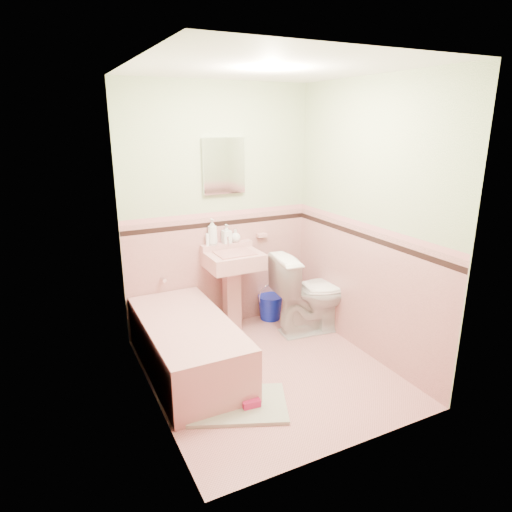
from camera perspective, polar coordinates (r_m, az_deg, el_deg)
name	(u,v)px	position (r m, az deg, el deg)	size (l,w,h in m)	color
floor	(268,371)	(4.10, 1.60, -14.45)	(2.20, 2.20, 0.00)	tan
ceiling	(271,67)	(3.52, 1.96, 22.91)	(2.20, 2.20, 0.00)	white
wall_back	(219,211)	(4.59, -4.74, 5.76)	(2.50, 2.50, 0.00)	#EEE5C2
wall_front	(357,275)	(2.73, 12.69, -2.35)	(2.50, 2.50, 0.00)	#EEE5C2
wall_left	(146,250)	(3.27, -13.88, 0.80)	(2.50, 2.50, 0.00)	#EEE5C2
wall_right	(368,222)	(4.16, 14.04, 4.17)	(2.50, 2.50, 0.00)	#EEE5C2
wainscot_back	(221,272)	(4.74, -4.50, -1.99)	(2.00, 2.00, 0.00)	tan
wainscot_front	(349,370)	(3.01, 11.74, -14.05)	(2.00, 2.00, 0.00)	tan
wainscot_left	(154,332)	(3.51, -12.93, -9.44)	(2.20, 2.20, 0.00)	tan
wainscot_right	(362,290)	(4.34, 13.31, -4.24)	(2.20, 2.20, 0.00)	tan
accent_back	(220,224)	(4.60, -4.62, 4.13)	(2.00, 2.00, 0.00)	black
accent_front	(353,294)	(2.79, 12.29, -4.77)	(2.00, 2.00, 0.00)	black
accent_left	(150,267)	(3.31, -13.42, -1.32)	(2.20, 2.20, 0.00)	black
accent_right	(365,237)	(4.18, 13.72, 2.42)	(2.20, 2.20, 0.00)	black
cap_back	(220,214)	(4.57, -4.65, 5.35)	(2.00, 2.00, 0.00)	tan
cap_front	(354,279)	(2.75, 12.42, -2.83)	(2.00, 2.00, 0.00)	tan
cap_left	(149,253)	(3.29, -13.54, 0.33)	(2.20, 2.20, 0.00)	tan
cap_right	(366,226)	(4.16, 13.82, 3.75)	(2.20, 2.20, 0.00)	tan
bathtub	(188,347)	(4.04, -8.71, -11.44)	(0.70, 1.50, 0.45)	tan
tub_faucet	(163,279)	(4.52, -11.76, -2.88)	(0.04, 0.04, 0.12)	silver
sink	(234,293)	(4.62, -2.81, -4.71)	(0.55, 0.48, 0.86)	tan
sink_faucet	(228,241)	(4.58, -3.61, 1.92)	(0.02, 0.02, 0.10)	silver
medicine_cabinet	(224,166)	(4.51, -4.14, 11.37)	(0.44, 0.04, 0.55)	white
soap_dish	(262,235)	(4.80, 0.74, 2.66)	(0.11, 0.06, 0.04)	tan
soap_bottle_left	(212,232)	(4.54, -5.59, 3.08)	(0.10, 0.10, 0.27)	#B2B2B2
soap_bottle_mid	(226,234)	(4.60, -3.79, 2.85)	(0.09, 0.09, 0.19)	#B2B2B2
soap_bottle_right	(235,236)	(4.65, -2.64, 2.63)	(0.10, 0.10, 0.13)	#B2B2B2
tube	(207,240)	(4.54, -6.20, 2.10)	(0.04, 0.04, 0.12)	white
toilet	(313,293)	(4.68, 7.28, -4.64)	(0.47, 0.83, 0.85)	white
bucket	(270,307)	(5.02, 1.83, -6.54)	(0.27, 0.27, 0.27)	#0F1FB2
bath_mat	(237,405)	(3.66, -2.38, -18.39)	(0.75, 0.50, 0.03)	gray
shoe	(251,403)	(3.60, -0.59, -18.29)	(0.14, 0.06, 0.06)	#BF1E59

